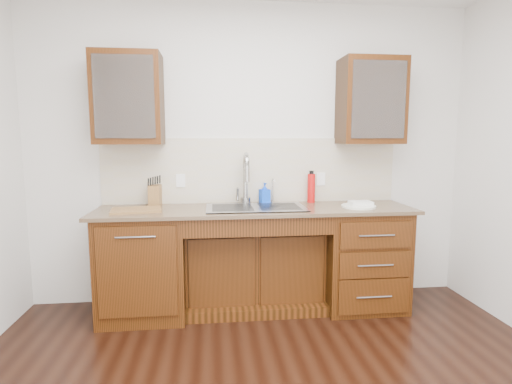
{
  "coord_description": "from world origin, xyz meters",
  "views": [
    {
      "loc": [
        -0.37,
        -1.92,
        1.5
      ],
      "look_at": [
        0.0,
        1.4,
        1.05
      ],
      "focal_mm": 28.0,
      "sensor_mm": 36.0,
      "label": 1
    }
  ],
  "objects": [
    {
      "name": "upper_cabinet_left",
      "position": [
        -1.05,
        1.58,
        1.83
      ],
      "size": [
        0.55,
        0.34,
        0.75
      ],
      "primitive_type": "cube",
      "color": "#593014",
      "rests_on": "wall_back"
    },
    {
      "name": "cup_left_a",
      "position": [
        -1.09,
        1.58,
        1.78
      ],
      "size": [
        0.17,
        0.17,
        0.11
      ],
      "primitive_type": "imported",
      "rotation": [
        0.0,
        0.0,
        0.35
      ],
      "color": "white",
      "rests_on": "upper_cabinet_left"
    },
    {
      "name": "base_cabinet_left",
      "position": [
        -0.95,
        1.44,
        0.44
      ],
      "size": [
        0.7,
        0.62,
        0.88
      ],
      "primitive_type": "cube",
      "color": "#593014",
      "rests_on": "ground"
    },
    {
      "name": "upper_cabinet_right",
      "position": [
        1.05,
        1.58,
        1.83
      ],
      "size": [
        0.55,
        0.34,
        0.75
      ],
      "primitive_type": "cube",
      "color": "#593014",
      "rests_on": "wall_back"
    },
    {
      "name": "backsplash",
      "position": [
        0.0,
        1.74,
        1.21
      ],
      "size": [
        2.7,
        0.02,
        0.59
      ],
      "primitive_type": "cube",
      "color": "beige",
      "rests_on": "wall_back"
    },
    {
      "name": "outlet_right",
      "position": [
        0.65,
        1.73,
        1.12
      ],
      "size": [
        0.08,
        0.01,
        0.12
      ],
      "primitive_type": "cube",
      "color": "white",
      "rests_on": "backsplash"
    },
    {
      "name": "knife_block",
      "position": [
        -0.87,
        1.66,
        1.0
      ],
      "size": [
        0.1,
        0.16,
        0.18
      ],
      "primitive_type": "cube",
      "rotation": [
        0.0,
        0.0,
        -0.04
      ],
      "color": "brown",
      "rests_on": "countertop"
    },
    {
      "name": "cup_left_b",
      "position": [
        -1.0,
        1.58,
        1.77
      ],
      "size": [
        0.11,
        0.11,
        0.09
      ],
      "primitive_type": "imported",
      "rotation": [
        0.0,
        0.0,
        -0.16
      ],
      "color": "silver",
      "rests_on": "upper_cabinet_left"
    },
    {
      "name": "water_bottle",
      "position": [
        0.54,
        1.66,
        1.04
      ],
      "size": [
        0.09,
        0.09,
        0.26
      ],
      "primitive_type": "cylinder",
      "rotation": [
        0.0,
        0.0,
        0.38
      ],
      "color": "#BE0C0C",
      "rests_on": "countertop"
    },
    {
      "name": "faucet",
      "position": [
        -0.07,
        1.64,
        1.11
      ],
      "size": [
        0.04,
        0.04,
        0.4
      ],
      "primitive_type": "cylinder",
      "color": "#999993",
      "rests_on": "countertop"
    },
    {
      "name": "outlet_left",
      "position": [
        -0.65,
        1.73,
        1.12
      ],
      "size": [
        0.08,
        0.01,
        0.12
      ],
      "primitive_type": "cube",
      "color": "white",
      "rests_on": "backsplash"
    },
    {
      "name": "dish_towel",
      "position": [
        0.92,
        1.4,
        0.94
      ],
      "size": [
        0.19,
        0.14,
        0.03
      ],
      "primitive_type": "cube",
      "rotation": [
        0.0,
        0.0,
        0.0
      ],
      "color": "white",
      "rests_on": "plate"
    },
    {
      "name": "cup_right_b",
      "position": [
        1.18,
        1.58,
        1.77
      ],
      "size": [
        0.11,
        0.11,
        0.08
      ],
      "primitive_type": "imported",
      "rotation": [
        0.0,
        0.0,
        0.21
      ],
      "color": "silver",
      "rests_on": "upper_cabinet_right"
    },
    {
      "name": "filter_tap",
      "position": [
        0.18,
        1.65,
        1.03
      ],
      "size": [
        0.02,
        0.02,
        0.24
      ],
      "primitive_type": "cylinder",
      "color": "#999993",
      "rests_on": "countertop"
    },
    {
      "name": "sink",
      "position": [
        0.0,
        1.41,
        0.83
      ],
      "size": [
        0.84,
        0.46,
        0.19
      ],
      "primitive_type": "cube",
      "color": "#9E9EA5",
      "rests_on": "countertop"
    },
    {
      "name": "countertop",
      "position": [
        0.0,
        1.43,
        0.9
      ],
      "size": [
        2.7,
        0.65,
        0.03
      ],
      "primitive_type": "cube",
      "color": "#84705B",
      "rests_on": "base_cabinet_left"
    },
    {
      "name": "base_cabinet_center",
      "position": [
        0.0,
        1.53,
        0.35
      ],
      "size": [
        1.2,
        0.44,
        0.7
      ],
      "primitive_type": "cube",
      "color": "#593014",
      "rests_on": "ground"
    },
    {
      "name": "plate",
      "position": [
        0.89,
        1.36,
        0.92
      ],
      "size": [
        0.35,
        0.35,
        0.02
      ],
      "primitive_type": "cylinder",
      "rotation": [
        0.0,
        0.0,
        -0.2
      ],
      "color": "white",
      "rests_on": "countertop"
    },
    {
      "name": "soap_bottle",
      "position": [
        0.11,
        1.67,
        1.0
      ],
      "size": [
        0.1,
        0.1,
        0.19
      ],
      "primitive_type": "imported",
      "rotation": [
        0.0,
        0.0,
        0.25
      ],
      "color": "blue",
      "rests_on": "countertop"
    },
    {
      "name": "cutting_board",
      "position": [
        -0.99,
        1.38,
        0.92
      ],
      "size": [
        0.43,
        0.33,
        0.02
      ],
      "primitive_type": "cube",
      "rotation": [
        0.0,
        0.0,
        0.14
      ],
      "color": "#A27725",
      "rests_on": "countertop"
    },
    {
      "name": "base_cabinet_right",
      "position": [
        0.95,
        1.44,
        0.44
      ],
      "size": [
        0.7,
        0.62,
        0.88
      ],
      "primitive_type": "cube",
      "color": "#593014",
      "rests_on": "ground"
    },
    {
      "name": "cup_right_a",
      "position": [
        1.01,
        1.58,
        1.77
      ],
      "size": [
        0.13,
        0.13,
        0.09
      ],
      "primitive_type": "imported",
      "rotation": [
        0.0,
        0.0,
        0.13
      ],
      "color": "white",
      "rests_on": "upper_cabinet_right"
    },
    {
      "name": "wall_back",
      "position": [
        0.0,
        1.8,
        1.35
      ],
      "size": [
        4.0,
        0.1,
        2.7
      ],
      "primitive_type": "cube",
      "color": "silver",
      "rests_on": "ground"
    }
  ]
}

